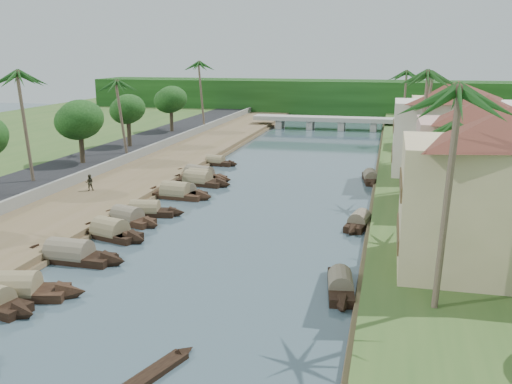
# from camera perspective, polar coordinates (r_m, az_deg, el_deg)

# --- Properties ---
(ground) EXTENTS (220.00, 220.00, 0.00)m
(ground) POSITION_cam_1_polar(r_m,az_deg,el_deg) (42.26, -4.20, -6.17)
(ground) COLOR #3B4F59
(ground) RESTS_ON ground
(left_bank) EXTENTS (10.00, 180.00, 0.80)m
(left_bank) POSITION_cam_1_polar(r_m,az_deg,el_deg) (65.82, -12.32, 1.18)
(left_bank) COLOR brown
(left_bank) RESTS_ON ground
(right_bank) EXTENTS (16.00, 180.00, 1.20)m
(right_bank) POSITION_cam_1_polar(r_m,az_deg,el_deg) (59.86, 19.53, -0.35)
(right_bank) COLOR #315120
(right_bank) RESTS_ON ground
(road) EXTENTS (8.00, 180.00, 1.40)m
(road) POSITION_cam_1_polar(r_m,az_deg,el_deg) (69.81, -18.65, 1.73)
(road) COLOR black
(road) RESTS_ON ground
(retaining_wall) EXTENTS (0.40, 180.00, 1.10)m
(retaining_wall) POSITION_cam_1_polar(r_m,az_deg,el_deg) (67.53, -15.59, 2.13)
(retaining_wall) COLOR slate
(retaining_wall) RESTS_ON left_bank
(treeline) EXTENTS (120.00, 14.00, 8.00)m
(treeline) POSITION_cam_1_polar(r_m,az_deg,el_deg) (138.76, 8.38, 9.33)
(treeline) COLOR black
(treeline) RESTS_ON ground
(bridge) EXTENTS (28.00, 4.00, 2.40)m
(bridge) POSITION_cam_1_polar(r_m,az_deg,el_deg) (111.23, 7.02, 7.13)
(bridge) COLOR #9A9990
(bridge) RESTS_ON ground
(building_near) EXTENTS (14.85, 14.85, 10.20)m
(building_near) POSITION_cam_1_polar(r_m,az_deg,el_deg) (37.36, 23.57, 0.24)
(building_near) COLOR beige
(building_near) RESTS_ON right_bank
(building_mid) EXTENTS (14.11, 14.11, 9.70)m
(building_mid) POSITION_cam_1_polar(r_m,az_deg,el_deg) (53.08, 21.72, 3.85)
(building_mid) COLOR #CA998F
(building_mid) RESTS_ON right_bank
(building_far) EXTENTS (15.59, 15.59, 10.20)m
(building_far) POSITION_cam_1_polar(r_m,az_deg,el_deg) (66.68, 19.24, 6.11)
(building_far) COLOR silver
(building_far) RESTS_ON right_bank
(building_distant) EXTENTS (12.62, 12.62, 9.20)m
(building_distant) POSITION_cam_1_polar(r_m,az_deg,el_deg) (86.62, 18.62, 7.42)
(building_distant) COLOR beige
(building_distant) RESTS_ON right_bank
(sampan_2) EXTENTS (9.38, 3.92, 2.40)m
(sampan_2) POSITION_cam_1_polar(r_m,az_deg,el_deg) (37.86, -23.21, -9.06)
(sampan_2) COLOR black
(sampan_2) RESTS_ON ground
(sampan_3) EXTENTS (9.00, 2.24, 2.38)m
(sampan_3) POSITION_cam_1_polar(r_m,az_deg,el_deg) (42.73, -18.15, -6.02)
(sampan_3) COLOR black
(sampan_3) RESTS_ON ground
(sampan_4) EXTENTS (6.53, 4.00, 1.91)m
(sampan_4) POSITION_cam_1_polar(r_m,az_deg,el_deg) (47.35, -14.41, -3.85)
(sampan_4) COLOR black
(sampan_4) RESTS_ON ground
(sampan_5) EXTENTS (7.64, 3.90, 2.36)m
(sampan_5) POSITION_cam_1_polar(r_m,az_deg,el_deg) (47.08, -14.38, -3.93)
(sampan_5) COLOR black
(sampan_5) RESTS_ON ground
(sampan_6) EXTENTS (7.37, 3.77, 2.17)m
(sampan_6) POSITION_cam_1_polar(r_m,az_deg,el_deg) (50.66, -12.76, -2.59)
(sampan_6) COLOR black
(sampan_6) RESTS_ON ground
(sampan_7) EXTENTS (7.69, 2.77, 2.03)m
(sampan_7) POSITION_cam_1_polar(r_m,az_deg,el_deg) (52.68, -11.04, -1.88)
(sampan_7) COLOR black
(sampan_7) RESTS_ON ground
(sampan_8) EXTENTS (8.26, 2.63, 2.48)m
(sampan_8) POSITION_cam_1_polar(r_m,az_deg,el_deg) (58.60, -8.01, -0.15)
(sampan_8) COLOR black
(sampan_8) RESTS_ON ground
(sampan_9) EXTENTS (7.74, 3.60, 1.97)m
(sampan_9) POSITION_cam_1_polar(r_m,az_deg,el_deg) (59.44, -7.43, 0.05)
(sampan_9) COLOR black
(sampan_9) RESTS_ON ground
(sampan_10) EXTENTS (7.44, 2.63, 2.04)m
(sampan_10) POSITION_cam_1_polar(r_m,az_deg,el_deg) (65.99, -5.66, 1.48)
(sampan_10) COLOR black
(sampan_10) RESTS_ON ground
(sampan_11) EXTENTS (8.60, 3.26, 2.39)m
(sampan_11) POSITION_cam_1_polar(r_m,az_deg,el_deg) (64.11, -5.85, 1.11)
(sampan_11) COLOR black
(sampan_11) RESTS_ON ground
(sampan_12) EXTENTS (9.56, 4.87, 2.26)m
(sampan_12) POSITION_cam_1_polar(r_m,az_deg,el_deg) (67.30, -5.71, 1.72)
(sampan_12) COLOR black
(sampan_12) RESTS_ON ground
(sampan_13) EXTENTS (6.67, 2.15, 1.85)m
(sampan_13) POSITION_cam_1_polar(r_m,az_deg,el_deg) (75.11, -4.08, 3.01)
(sampan_13) COLOR black
(sampan_13) RESTS_ON ground
(sampan_14) EXTENTS (2.27, 7.40, 1.82)m
(sampan_14) POSITION_cam_1_polar(r_m,az_deg,el_deg) (36.10, 8.45, -9.18)
(sampan_14) COLOR black
(sampan_14) RESTS_ON ground
(sampan_15) EXTENTS (2.60, 6.82, 1.85)m
(sampan_15) POSITION_cam_1_polar(r_m,az_deg,el_deg) (49.27, 10.29, -2.94)
(sampan_15) COLOR black
(sampan_15) RESTS_ON ground
(sampan_16) EXTENTS (2.42, 7.58, 1.87)m
(sampan_16) POSITION_cam_1_polar(r_m,az_deg,el_deg) (66.64, 11.40, 1.38)
(sampan_16) COLOR black
(sampan_16) RESTS_ON ground
(canoe_0) EXTENTS (2.84, 6.21, 0.83)m
(canoe_0) POSITION_cam_1_polar(r_m,az_deg,el_deg) (27.63, -10.56, -17.63)
(canoe_0) COLOR black
(canoe_0) RESTS_ON ground
(canoe_1) EXTENTS (4.55, 1.58, 0.73)m
(canoe_1) POSITION_cam_1_polar(r_m,az_deg,el_deg) (43.23, -15.55, -6.05)
(canoe_1) COLOR black
(canoe_1) RESTS_ON ground
(canoe_2) EXTENTS (5.12, 2.72, 0.76)m
(canoe_2) POSITION_cam_1_polar(r_m,az_deg,el_deg) (61.71, -8.17, 0.24)
(canoe_2) COLOR black
(canoe_2) RESTS_ON ground
(palm_0) EXTENTS (3.20, 3.20, 13.03)m
(palm_0) POSITION_cam_1_polar(r_m,az_deg,el_deg) (29.67, 19.11, 9.14)
(palm_0) COLOR #735E4D
(palm_0) RESTS_ON ground
(palm_1) EXTENTS (3.20, 3.20, 9.72)m
(palm_1) POSITION_cam_1_polar(r_m,az_deg,el_deg) (43.22, 18.48, 6.18)
(palm_1) COLOR #735E4D
(palm_1) RESTS_ON ground
(palm_2) EXTENTS (3.20, 3.20, 12.92)m
(palm_2) POSITION_cam_1_polar(r_m,az_deg,el_deg) (57.12, 16.51, 11.10)
(palm_2) COLOR #735E4D
(palm_2) RESTS_ON ground
(palm_3) EXTENTS (3.20, 3.20, 12.31)m
(palm_3) POSITION_cam_1_polar(r_m,az_deg,el_deg) (74.48, 16.61, 11.15)
(palm_3) COLOR #735E4D
(palm_3) RESTS_ON ground
(palm_5) EXTENTS (3.20, 3.20, 12.62)m
(palm_5) POSITION_cam_1_polar(r_m,az_deg,el_deg) (62.58, -22.36, 10.75)
(palm_5) COLOR #735E4D
(palm_5) RESTS_ON ground
(palm_6) EXTENTS (3.20, 3.20, 10.91)m
(palm_6) POSITION_cam_1_polar(r_m,az_deg,el_deg) (76.80, -13.31, 10.54)
(palm_6) COLOR #735E4D
(palm_6) RESTS_ON ground
(palm_7) EXTENTS (3.20, 3.20, 11.79)m
(palm_7) POSITION_cam_1_polar(r_m,az_deg,el_deg) (93.97, 14.75, 11.38)
(palm_7) COLOR #735E4D
(palm_7) RESTS_ON ground
(palm_8) EXTENTS (3.20, 3.20, 12.85)m
(palm_8) POSITION_cam_1_polar(r_m,az_deg,el_deg) (102.28, -5.42, 12.60)
(palm_8) COLOR #735E4D
(palm_8) RESTS_ON ground
(tree_3) EXTENTS (5.38, 5.38, 7.39)m
(tree_3) POSITION_cam_1_polar(r_m,az_deg,el_deg) (71.59, -17.21, 6.84)
(tree_3) COLOR #473A28
(tree_3) RESTS_ON ground
(tree_4) EXTENTS (4.61, 4.61, 7.13)m
(tree_4) POSITION_cam_1_polar(r_m,az_deg,el_deg) (82.95, -12.69, 8.01)
(tree_4) COLOR #473A28
(tree_4) RESTS_ON ground
(tree_5) EXTENTS (5.03, 5.03, 7.39)m
(tree_5) POSITION_cam_1_polar(r_m,az_deg,el_deg) (97.79, -8.52, 9.08)
(tree_5) COLOR #473A28
(tree_5) RESTS_ON ground
(tree_6) EXTENTS (4.53, 4.53, 7.53)m
(tree_6) POSITION_cam_1_polar(r_m,az_deg,el_deg) (69.89, 23.17, 6.41)
(tree_6) COLOR #473A28
(tree_6) RESTS_ON ground
(person_far) EXTENTS (1.00, 0.91, 1.66)m
(person_far) POSITION_cam_1_polar(r_m,az_deg,el_deg) (59.96, -16.31, 0.92)
(person_far) COLOR #2E2D20
(person_far) RESTS_ON left_bank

